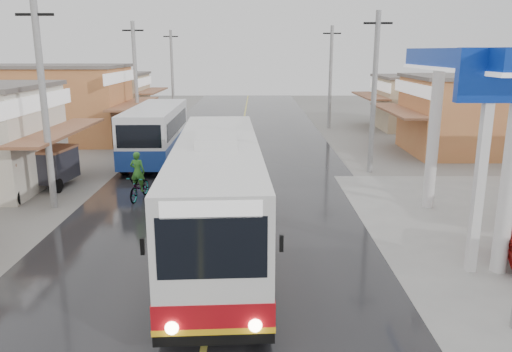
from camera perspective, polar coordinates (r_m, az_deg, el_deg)
The scene contains 11 objects.
ground at distance 11.88m, azimuth -5.58°, elevation -16.96°, with size 120.00×120.00×0.00m, color slate.
road at distance 25.88m, azimuth -2.45°, elevation 0.48°, with size 12.00×90.00×0.02m, color black.
centre_line at distance 25.87m, azimuth -2.45°, elevation 0.51°, with size 0.15×90.00×0.01m, color #D8CC4C.
shopfronts_left at distance 32.05m, azimuth -26.12°, elevation 1.69°, with size 11.00×44.00×5.20m, color tan, non-canonical shape.
utility_poles_left at distance 28.03m, azimuth -16.81°, elevation 0.93°, with size 1.60×50.00×8.00m, color gray, non-canonical shape.
utility_poles_right at distance 26.52m, azimuth 12.84°, elevation 0.45°, with size 1.60×36.00×8.00m, color gray, non-canonical shape.
coach_bus at distance 15.58m, azimuth -4.36°, elevation -2.00°, with size 3.31×12.07×3.73m.
second_bus at distance 28.85m, azimuth -11.34°, elevation 4.95°, with size 2.64×9.23×3.05m.
cyclist at distance 21.55m, azimuth -13.21°, elevation -0.84°, with size 0.97×2.02×2.09m.
tricycle_near at distance 24.65m, azimuth -22.13°, elevation 1.21°, with size 1.83×2.55×1.83m.
tricycle_far at distance 23.32m, azimuth -26.95°, elevation -0.14°, with size 2.10×2.42×1.72m.
Camera 1 is at (1.11, -10.12, 6.13)m, focal length 35.00 mm.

